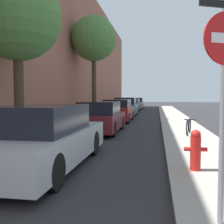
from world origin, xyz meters
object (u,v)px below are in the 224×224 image
(bicycle, at_px, (189,126))
(fire_hydrant, at_px, (196,149))
(parked_car_red, at_px, (118,111))
(parked_car_champagne, at_px, (136,103))
(street_tree_far, at_px, (94,39))
(parked_car_silver, at_px, (44,138))
(parked_car_navy, at_px, (132,105))
(parked_car_maroon, at_px, (100,118))
(parked_car_teal, at_px, (126,107))
(street_tree_near, at_px, (17,18))

(bicycle, bearing_deg, fire_hydrant, -82.39)
(parked_car_red, height_order, bicycle, parked_car_red)
(bicycle, bearing_deg, parked_car_champagne, 111.90)
(street_tree_far, bearing_deg, parked_car_red, -16.08)
(parked_car_red, relative_size, fire_hydrant, 5.16)
(parked_car_silver, distance_m, parked_car_champagne, 29.00)
(parked_car_red, distance_m, parked_car_champagne, 17.71)
(parked_car_navy, height_order, parked_car_champagne, parked_car_champagne)
(parked_car_red, bearing_deg, parked_car_maroon, -90.21)
(parked_car_maroon, relative_size, parked_car_teal, 0.97)
(parked_car_teal, bearing_deg, street_tree_near, -97.40)
(street_tree_far, bearing_deg, fire_hydrant, -67.39)
(parked_car_maroon, xyz_separation_m, bicycle, (3.74, -0.70, -0.22))
(street_tree_far, distance_m, bicycle, 9.81)
(parked_car_red, xyz_separation_m, street_tree_near, (-1.98, -8.81, 3.47))
(parked_car_red, height_order, parked_car_teal, parked_car_teal)
(parked_car_navy, distance_m, street_tree_far, 12.05)
(street_tree_far, height_order, bicycle, street_tree_far)
(parked_car_silver, relative_size, parked_car_teal, 1.09)
(parked_car_champagne, bearing_deg, parked_car_navy, -90.32)
(street_tree_near, xyz_separation_m, fire_hydrant, (5.24, -2.57, -3.60))
(street_tree_near, xyz_separation_m, bicycle, (5.71, 2.79, -3.71))
(parked_car_teal, distance_m, street_tree_far, 6.97)
(street_tree_near, bearing_deg, bicycle, 26.05)
(parked_car_red, bearing_deg, bicycle, -58.28)
(fire_hydrant, xyz_separation_m, bicycle, (0.47, 5.36, -0.11))
(parked_car_red, bearing_deg, parked_car_silver, -90.21)
(street_tree_near, relative_size, bicycle, 3.78)
(parked_car_teal, relative_size, street_tree_near, 0.77)
(parked_car_champagne, distance_m, street_tree_near, 26.81)
(bicycle, bearing_deg, street_tree_near, -141.33)
(parked_car_teal, xyz_separation_m, street_tree_near, (-1.85, -14.24, 3.43))
(parked_car_red, relative_size, parked_car_teal, 1.01)
(parked_car_navy, bearing_deg, parked_car_maroon, -89.40)
(parked_car_red, bearing_deg, parked_car_champagne, 90.51)
(street_tree_near, bearing_deg, parked_car_maroon, 60.63)
(parked_car_silver, bearing_deg, parked_car_teal, 90.32)
(parked_car_maroon, xyz_separation_m, street_tree_near, (-1.96, -3.49, 3.49))
(parked_car_maroon, height_order, street_tree_far, street_tree_far)
(parked_car_champagne, relative_size, street_tree_far, 0.68)
(street_tree_near, bearing_deg, parked_car_champagne, 86.06)
(street_tree_near, bearing_deg, parked_car_red, 77.31)
(parked_car_silver, bearing_deg, parked_car_red, 89.79)
(fire_hydrant, distance_m, bicycle, 5.38)
(parked_car_navy, bearing_deg, street_tree_near, -95.05)
(parked_car_teal, xyz_separation_m, bicycle, (3.86, -11.45, -0.28))
(parked_car_navy, xyz_separation_m, parked_car_champagne, (0.04, 6.25, 0.03))
(fire_hydrant, bearing_deg, parked_car_teal, 101.40)
(street_tree_far, bearing_deg, parked_car_navy, 82.25)
(parked_car_maroon, distance_m, parked_car_navy, 16.78)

